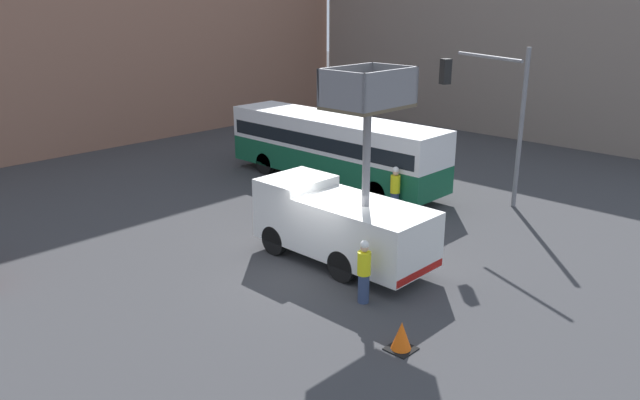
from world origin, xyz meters
name	(u,v)px	position (x,y,z in m)	size (l,w,h in m)	color
ground_plane	(312,274)	(0.00, 0.00, 0.00)	(120.00, 120.00, 0.00)	#38383A
building_backdrop_side	(542,37)	(27.08, 5.87, 5.72)	(10.00, 28.00, 11.44)	gray
utility_truck	(341,219)	(1.27, -0.06, 1.50)	(2.43, 6.02, 6.28)	silver
city_bus	(334,145)	(7.72, 6.19, 1.80)	(2.54, 11.10, 3.05)	#145638
traffic_light_pole	(496,103)	(9.16, -0.87, 4.32)	(3.69, 3.44, 6.36)	slate
road_worker_near_truck	(364,272)	(-0.34, -2.36, 0.93)	(0.38, 0.38, 1.86)	navy
road_worker_directing	(395,190)	(6.22, 1.55, 0.98)	(0.38, 0.38, 1.94)	navy
traffic_cone_near_truck	(401,337)	(-1.61, -4.63, 0.35)	(0.65, 0.65, 0.74)	black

